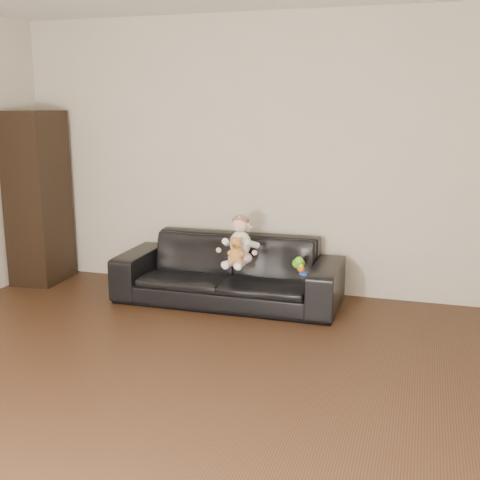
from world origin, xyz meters
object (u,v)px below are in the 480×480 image
(sofa, at_px, (228,270))
(toy_rattle, at_px, (301,269))
(toy_green, at_px, (298,263))
(cabinet, at_px, (38,198))
(toy_blue_disc, at_px, (304,274))
(teddy_bear, at_px, (236,250))
(baby, at_px, (240,243))

(sofa, xyz_separation_m, toy_rattle, (0.71, -0.21, 0.13))
(sofa, relative_size, toy_green, 15.43)
(sofa, height_order, cabinet, cabinet)
(toy_blue_disc, bearing_deg, cabinet, 172.76)
(teddy_bear, xyz_separation_m, toy_green, (0.51, 0.16, -0.11))
(teddy_bear, height_order, toy_green, teddy_bear)
(toy_green, height_order, toy_rattle, toy_green)
(cabinet, relative_size, toy_rattle, 27.15)
(toy_green, bearing_deg, baby, -177.13)
(teddy_bear, relative_size, toy_rattle, 3.58)
(sofa, height_order, toy_blue_disc, sofa)
(sofa, xyz_separation_m, baby, (0.14, -0.11, 0.29))
(cabinet, distance_m, toy_blue_disc, 2.85)
(baby, distance_m, teddy_bear, 0.14)
(baby, bearing_deg, toy_rattle, -0.97)
(cabinet, bearing_deg, baby, -8.97)
(cabinet, distance_m, baby, 2.21)
(toy_green, xyz_separation_m, toy_rattle, (0.05, -0.12, -0.01))
(cabinet, distance_m, teddy_bear, 2.24)
(toy_green, distance_m, toy_rattle, 0.13)
(teddy_bear, bearing_deg, cabinet, -176.68)
(baby, xyz_separation_m, toy_rattle, (0.57, -0.10, -0.16))
(cabinet, distance_m, toy_green, 2.75)
(toy_rattle, xyz_separation_m, toy_blue_disc, (0.04, -0.05, -0.03))
(toy_blue_disc, bearing_deg, toy_rattle, 128.67)
(baby, distance_m, toy_green, 0.54)
(sofa, height_order, toy_green, sofa)
(toy_green, bearing_deg, sofa, 172.84)
(teddy_bear, distance_m, toy_rattle, 0.58)
(sofa, height_order, toy_rattle, sofa)
(cabinet, bearing_deg, sofa, -6.28)
(toy_rattle, bearing_deg, sofa, 163.88)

